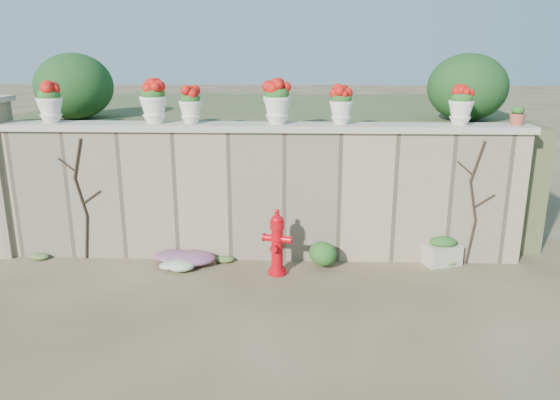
{
  "coord_description": "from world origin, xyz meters",
  "views": [
    {
      "loc": [
        0.64,
        -6.28,
        3.23
      ],
      "look_at": [
        0.36,
        1.4,
        1.04
      ],
      "focal_mm": 35.0,
      "sensor_mm": 36.0,
      "label": 1
    }
  ],
  "objects_px": {
    "fire_hydrant": "(277,242)",
    "planter_box": "(442,252)",
    "urn_pot_0": "(50,103)",
    "terracotta_pot": "(517,116)"
  },
  "relations": [
    {
      "from": "planter_box",
      "to": "urn_pot_0",
      "type": "relative_size",
      "value": 1.01
    },
    {
      "from": "urn_pot_0",
      "to": "terracotta_pot",
      "type": "bearing_deg",
      "value": -0.0
    },
    {
      "from": "fire_hydrant",
      "to": "urn_pot_0",
      "type": "height_order",
      "value": "urn_pot_0"
    },
    {
      "from": "planter_box",
      "to": "urn_pot_0",
      "type": "distance_m",
      "value": 6.32
    },
    {
      "from": "urn_pot_0",
      "to": "terracotta_pot",
      "type": "xyz_separation_m",
      "value": [
        6.9,
        -0.0,
        -0.17
      ]
    },
    {
      "from": "fire_hydrant",
      "to": "urn_pot_0",
      "type": "xyz_separation_m",
      "value": [
        -3.42,
        0.71,
        1.9
      ]
    },
    {
      "from": "planter_box",
      "to": "terracotta_pot",
      "type": "distance_m",
      "value": 2.26
    },
    {
      "from": "planter_box",
      "to": "terracotta_pot",
      "type": "relative_size",
      "value": 2.24
    },
    {
      "from": "fire_hydrant",
      "to": "planter_box",
      "type": "distance_m",
      "value": 2.55
    },
    {
      "from": "urn_pot_0",
      "to": "terracotta_pot",
      "type": "relative_size",
      "value": 2.21
    }
  ]
}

